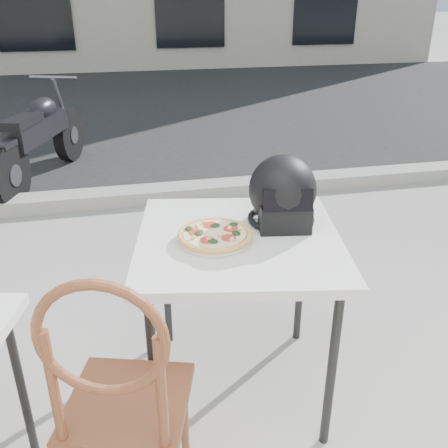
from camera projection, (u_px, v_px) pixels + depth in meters
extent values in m
cube|color=black|center=(126.00, 108.00, 8.04)|extent=(30.00, 8.00, 0.00)
cube|color=gray|center=(144.00, 195.00, 4.49)|extent=(30.00, 0.25, 0.12)
cube|color=silver|center=(239.00, 241.00, 2.09)|extent=(0.98, 0.98, 0.04)
cylinder|color=black|center=(154.00, 375.00, 1.93)|extent=(0.04, 0.04, 0.76)
cylinder|color=black|center=(332.00, 371.00, 1.96)|extent=(0.04, 0.04, 0.76)
cylinder|color=black|center=(166.00, 280.00, 2.56)|extent=(0.04, 0.04, 0.76)
cylinder|color=black|center=(301.00, 278.00, 2.58)|extent=(0.04, 0.04, 0.76)
cylinder|color=silver|center=(215.00, 240.00, 2.04)|extent=(0.34, 0.34, 0.01)
torus|color=silver|center=(215.00, 239.00, 2.03)|extent=(0.36, 0.36, 0.02)
cylinder|color=#DDAB50|center=(215.00, 236.00, 2.03)|extent=(0.33, 0.33, 0.01)
torus|color=#DDAB50|center=(215.00, 234.00, 2.02)|extent=(0.34, 0.34, 0.02)
cylinder|color=#AF2C13|center=(215.00, 234.00, 2.02)|extent=(0.30, 0.30, 0.00)
cylinder|color=beige|center=(215.00, 233.00, 2.02)|extent=(0.29, 0.29, 0.00)
cylinder|color=red|center=(230.00, 229.00, 2.05)|extent=(0.07, 0.07, 0.00)
cylinder|color=red|center=(211.00, 225.00, 2.09)|extent=(0.07, 0.07, 0.00)
cylinder|color=red|center=(196.00, 232.00, 2.02)|extent=(0.07, 0.07, 0.00)
cylinder|color=red|center=(208.00, 240.00, 1.96)|extent=(0.07, 0.07, 0.00)
cylinder|color=red|center=(229.00, 238.00, 1.98)|extent=(0.07, 0.07, 0.00)
ellipsoid|color=#133616|center=(215.00, 225.00, 2.08)|extent=(0.05, 0.04, 0.01)
ellipsoid|color=#133616|center=(199.00, 233.00, 2.01)|extent=(0.05, 0.05, 0.01)
ellipsoid|color=#133616|center=(236.00, 233.00, 2.01)|extent=(0.04, 0.05, 0.01)
ellipsoid|color=#133616|center=(213.00, 241.00, 1.95)|extent=(0.05, 0.05, 0.01)
ellipsoid|color=#133616|center=(233.00, 224.00, 2.09)|extent=(0.05, 0.04, 0.01)
ellipsoid|color=#133616|center=(189.00, 229.00, 2.05)|extent=(0.05, 0.05, 0.01)
cylinder|color=#DBCE86|center=(220.00, 234.00, 1.99)|extent=(0.02, 0.02, 0.02)
cylinder|color=#DBCE86|center=(197.00, 226.00, 2.07)|extent=(0.03, 0.02, 0.02)
cylinder|color=#DBCE86|center=(230.00, 228.00, 2.05)|extent=(0.03, 0.03, 0.02)
cylinder|color=#DBCE86|center=(204.00, 222.00, 2.10)|extent=(0.02, 0.03, 0.02)
cylinder|color=#DBCE86|center=(232.00, 239.00, 1.95)|extent=(0.03, 0.02, 0.02)
cylinder|color=#DBCE86|center=(193.00, 237.00, 1.97)|extent=(0.03, 0.03, 0.02)
cylinder|color=#DBCE86|center=(240.00, 229.00, 2.04)|extent=(0.02, 0.03, 0.02)
cylinder|color=#DBCE86|center=(209.00, 239.00, 1.96)|extent=(0.03, 0.02, 0.02)
ellipsoid|color=black|center=(282.00, 190.00, 2.15)|extent=(0.34, 0.35, 0.30)
cube|color=black|center=(285.00, 218.00, 2.10)|extent=(0.23, 0.14, 0.12)
torus|color=black|center=(281.00, 218.00, 2.20)|extent=(0.34, 0.34, 0.03)
cube|color=black|center=(288.00, 200.00, 2.02)|extent=(0.21, 0.07, 0.09)
cube|color=brown|center=(128.00, 403.00, 1.70)|extent=(0.50, 0.50, 0.04)
cylinder|color=brown|center=(184.00, 420.00, 1.93)|extent=(0.04, 0.04, 0.44)
cylinder|color=brown|center=(103.00, 414.00, 1.96)|extent=(0.04, 0.04, 0.44)
cylinder|color=brown|center=(162.00, 396.00, 1.45)|extent=(0.04, 0.04, 0.42)
cylinder|color=brown|center=(54.00, 390.00, 1.47)|extent=(0.04, 0.04, 0.42)
torus|color=brown|center=(100.00, 340.00, 1.38)|extent=(0.39, 0.15, 0.40)
cylinder|color=black|center=(21.00, 386.00, 1.93)|extent=(0.04, 0.04, 0.69)
cylinder|color=black|center=(69.00, 135.00, 5.49)|extent=(0.29, 0.58, 0.57)
cylinder|color=gray|center=(69.00, 135.00, 5.49)|extent=(0.19, 0.22, 0.19)
cylinder|color=black|center=(9.00, 175.00, 4.29)|extent=(0.29, 0.58, 0.57)
cylinder|color=gray|center=(9.00, 175.00, 4.29)|extent=(0.19, 0.22, 0.19)
cube|color=black|center=(39.00, 129.00, 4.79)|extent=(0.48, 1.00, 0.21)
ellipsoid|color=black|center=(43.00, 109.00, 4.85)|extent=(0.33, 0.44, 0.21)
cube|color=black|center=(22.00, 121.00, 4.47)|extent=(0.33, 0.51, 0.08)
cylinder|color=gray|center=(62.00, 109.00, 5.29)|extent=(0.14, 0.30, 0.68)
cylinder|color=gray|center=(53.00, 77.00, 5.04)|extent=(0.48, 0.19, 0.03)
cube|color=black|center=(4.00, 145.00, 4.20)|extent=(0.19, 0.24, 0.05)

